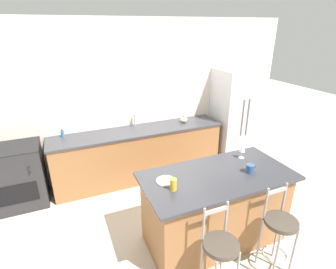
{
  "coord_description": "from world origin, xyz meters",
  "views": [
    {
      "loc": [
        -1.16,
        -3.66,
        2.57
      ],
      "look_at": [
        0.17,
        -0.56,
        1.16
      ],
      "focal_mm": 28.0,
      "sensor_mm": 36.0,
      "label": 1
    }
  ],
  "objects": [
    {
      "name": "refrigerator",
      "position": [
        1.91,
        0.29,
        0.92
      ],
      "size": [
        0.73,
        0.71,
        1.84
      ],
      "color": "#BCBCC1",
      "rests_on": "ground_plane"
    },
    {
      "name": "tumbler_cup",
      "position": [
        -0.19,
        -1.54,
        1.02
      ],
      "size": [
        0.07,
        0.07,
        0.13
      ],
      "color": "gold",
      "rests_on": "kitchen_island"
    },
    {
      "name": "bar_stool_far",
      "position": [
        0.79,
        -2.11,
        0.55
      ],
      "size": [
        0.35,
        0.35,
        1.03
      ],
      "color": "#99999E",
      "rests_on": "ground_plane"
    },
    {
      "name": "ground_plane",
      "position": [
        0.0,
        0.0,
        0.0
      ],
      "size": [
        18.0,
        18.0,
        0.0
      ],
      "primitive_type": "plane",
      "color": "beige"
    },
    {
      "name": "coffee_mug",
      "position": [
        0.79,
        -1.57,
        1.01
      ],
      "size": [
        0.13,
        0.09,
        0.1
      ],
      "color": "#335689",
      "rests_on": "kitchen_island"
    },
    {
      "name": "oven_range",
      "position": [
        -1.91,
        0.33,
        0.48
      ],
      "size": [
        0.75,
        0.63,
        0.96
      ],
      "color": "#28282B",
      "rests_on": "ground_plane"
    },
    {
      "name": "wall_back",
      "position": [
        0.0,
        0.65,
        1.35
      ],
      "size": [
        6.0,
        0.07,
        2.7
      ],
      "color": "beige",
      "rests_on": "ground_plane"
    },
    {
      "name": "back_counter",
      "position": [
        0.0,
        0.35,
        0.47
      ],
      "size": [
        2.94,
        0.63,
        0.93
      ],
      "color": "#936038",
      "rests_on": "ground_plane"
    },
    {
      "name": "bar_stool_near",
      "position": [
        0.03,
        -2.13,
        0.55
      ],
      "size": [
        0.35,
        0.35,
        1.03
      ],
      "color": "#99999E",
      "rests_on": "ground_plane"
    },
    {
      "name": "dinner_plate",
      "position": [
        -0.2,
        -1.35,
        0.97
      ],
      "size": [
        0.22,
        0.22,
        0.02
      ],
      "color": "white",
      "rests_on": "kitchen_island"
    },
    {
      "name": "soap_bottle",
      "position": [
        -1.2,
        0.51,
        0.98
      ],
      "size": [
        0.05,
        0.05,
        0.13
      ],
      "color": "teal",
      "rests_on": "back_counter"
    },
    {
      "name": "pumpkin_decoration",
      "position": [
        0.87,
        0.36,
        0.98
      ],
      "size": [
        0.13,
        0.13,
        0.13
      ],
      "color": "beige",
      "rests_on": "back_counter"
    },
    {
      "name": "sink_faucet",
      "position": [
        0.0,
        0.54,
        1.06
      ],
      "size": [
        0.02,
        0.13,
        0.22
      ],
      "color": "#ADAFB5",
      "rests_on": "back_counter"
    },
    {
      "name": "wine_glass",
      "position": [
        0.93,
        -1.22,
        1.1
      ],
      "size": [
        0.08,
        0.08,
        0.2
      ],
      "color": "white",
      "rests_on": "kitchen_island"
    },
    {
      "name": "kitchen_island",
      "position": [
        0.41,
        -1.46,
        0.48
      ],
      "size": [
        1.8,
        0.89,
        0.96
      ],
      "color": "#936038",
      "rests_on": "ground_plane"
    }
  ]
}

